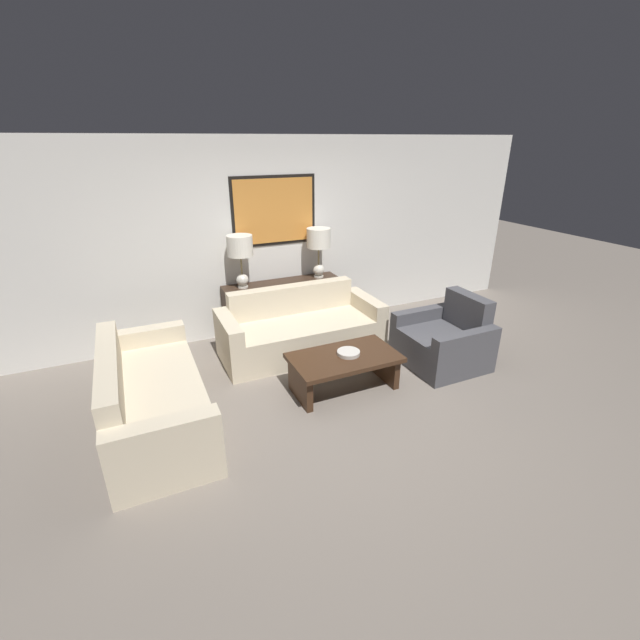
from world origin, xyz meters
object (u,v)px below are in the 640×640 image
at_px(console_table, 283,308).
at_px(couch_by_side, 151,398).
at_px(couch_by_back_wall, 301,331).
at_px(table_lamp_left, 240,251).
at_px(table_lamp_right, 319,243).
at_px(coffee_table, 344,364).
at_px(armchair_near_back_wall, 444,341).
at_px(decorative_bowl, 348,353).

bearing_deg(console_table, couch_by_side, -141.70).
bearing_deg(couch_by_side, couch_by_back_wall, 24.15).
xyz_separation_m(table_lamp_left, table_lamp_right, (1.11, 0.00, 0.00)).
relative_size(table_lamp_right, couch_by_side, 0.34).
relative_size(table_lamp_right, coffee_table, 0.59).
distance_m(console_table, couch_by_back_wall, 0.66).
xyz_separation_m(table_lamp_right, armchair_near_back_wall, (0.94, -1.69, -0.97)).
bearing_deg(table_lamp_left, coffee_table, -69.64).
relative_size(table_lamp_left, couch_by_side, 0.34).
relative_size(couch_by_side, armchair_near_back_wall, 2.17).
bearing_deg(console_table, armchair_near_back_wall, -48.48).
height_order(table_lamp_left, decorative_bowl, table_lamp_left).
height_order(table_lamp_right, coffee_table, table_lamp_right).
distance_m(couch_by_back_wall, coffee_table, 1.07).
height_order(table_lamp_left, coffee_table, table_lamp_left).
distance_m(decorative_bowl, armchair_near_back_wall, 1.37).
bearing_deg(coffee_table, couch_by_back_wall, 94.35).
height_order(couch_by_back_wall, coffee_table, couch_by_back_wall).
bearing_deg(couch_by_back_wall, console_table, 90.00).
distance_m(table_lamp_right, armchair_near_back_wall, 2.16).
bearing_deg(couch_by_side, console_table, 38.30).
xyz_separation_m(console_table, table_lamp_left, (-0.56, 0.00, 0.88)).
height_order(couch_by_back_wall, armchair_near_back_wall, armchair_near_back_wall).
bearing_deg(decorative_bowl, console_table, 94.51).
xyz_separation_m(console_table, decorative_bowl, (0.14, -1.71, 0.06)).
relative_size(console_table, coffee_table, 1.40).
bearing_deg(armchair_near_back_wall, decorative_bowl, -178.86).
bearing_deg(coffee_table, decorative_bowl, 6.40).
distance_m(couch_by_back_wall, decorative_bowl, 1.08).
relative_size(table_lamp_right, decorative_bowl, 2.79).
bearing_deg(couch_by_back_wall, couch_by_side, -155.85).
bearing_deg(couch_by_back_wall, armchair_near_back_wall, -34.72).
relative_size(table_lamp_left, armchair_near_back_wall, 0.73).
relative_size(console_table, decorative_bowl, 6.58).
relative_size(table_lamp_left, decorative_bowl, 2.79).
bearing_deg(table_lamp_right, couch_by_back_wall, -130.50).
xyz_separation_m(coffee_table, armchair_near_back_wall, (1.41, 0.03, -0.02)).
bearing_deg(console_table, coffee_table, -87.30).
height_order(couch_by_side, armchair_near_back_wall, armchair_near_back_wall).
height_order(console_table, coffee_table, console_table).
xyz_separation_m(couch_by_back_wall, decorative_bowl, (0.14, -1.06, 0.15)).
relative_size(couch_by_back_wall, coffee_table, 1.75).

